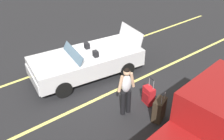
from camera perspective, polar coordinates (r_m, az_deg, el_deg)
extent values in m
plane|color=black|center=(9.80, -5.57, -1.07)|extent=(80.00, 80.00, 0.00)
cube|color=#EAE066|center=(10.73, -9.18, 1.85)|extent=(18.00, 0.12, 0.01)
cube|color=#EAE066|center=(8.82, -0.41, -5.22)|extent=(18.00, 0.12, 0.01)
cube|color=#EAE066|center=(7.42, 12.80, -15.24)|extent=(18.00, 0.12, 0.01)
cube|color=silver|center=(9.48, -5.76, 2.05)|extent=(4.30, 2.30, 0.64)
cube|color=silver|center=(9.15, -13.89, -0.87)|extent=(1.53, 1.83, 0.38)
cube|color=slate|center=(9.08, -8.86, 3.78)|extent=(0.39, 1.56, 0.31)
cube|color=black|center=(9.05, -3.74, 3.71)|extent=(0.19, 0.24, 0.22)
cube|color=black|center=(9.64, -5.73, 5.53)|extent=(0.19, 0.24, 0.22)
cube|color=silver|center=(10.04, 4.25, 7.82)|extent=(0.38, 1.51, 0.63)
cylinder|color=black|center=(8.65, -11.02, -4.29)|extent=(0.62, 0.30, 0.60)
cylinder|color=black|center=(9.96, -14.28, 0.61)|extent=(0.62, 0.30, 0.60)
cylinder|color=black|center=(9.55, 3.33, 0.20)|extent=(0.62, 0.30, 0.60)
cylinder|color=black|center=(10.75, -1.35, 4.19)|extent=(0.62, 0.30, 0.60)
cube|color=#2D2319|center=(7.71, 10.66, -8.86)|extent=(0.55, 0.44, 0.74)
cube|color=black|center=(7.78, 9.58, -8.83)|extent=(0.36, 0.16, 0.41)
cylinder|color=gray|center=(7.28, 11.25, -6.66)|extent=(0.03, 0.03, 0.27)
cylinder|color=gray|center=(7.48, 11.96, -5.53)|extent=(0.03, 0.03, 0.27)
cylinder|color=black|center=(7.29, 11.73, -5.25)|extent=(0.25, 0.13, 0.03)
sphere|color=black|center=(7.80, 10.68, -11.75)|extent=(0.04, 0.04, 0.04)
sphere|color=black|center=(8.04, 11.55, -10.26)|extent=(0.04, 0.04, 0.04)
cube|color=red|center=(8.29, 8.31, -5.74)|extent=(0.30, 0.43, 0.62)
cube|color=maroon|center=(8.26, 7.55, -6.28)|extent=(0.07, 0.32, 0.34)
cylinder|color=gray|center=(7.98, 9.42, -3.37)|extent=(0.02, 0.02, 0.32)
cylinder|color=gray|center=(8.12, 8.49, -2.58)|extent=(0.02, 0.02, 0.32)
cylinder|color=black|center=(7.96, 9.05, -2.05)|extent=(0.06, 0.22, 0.03)
sphere|color=black|center=(8.43, 9.22, -7.61)|extent=(0.04, 0.04, 0.04)
sphere|color=black|center=(8.60, 8.10, -6.58)|extent=(0.04, 0.04, 0.04)
cylinder|color=black|center=(7.74, 2.51, -7.62)|extent=(0.17, 0.17, 0.82)
cylinder|color=black|center=(7.83, 3.76, -7.14)|extent=(0.17, 0.17, 0.82)
ellipsoid|color=silver|center=(7.35, 3.30, -3.13)|extent=(0.35, 0.26, 0.60)
sphere|color=tan|center=(7.13, 3.40, -0.55)|extent=(0.21, 0.21, 0.21)
sphere|color=black|center=(7.10, 3.41, -0.23)|extent=(0.18, 0.18, 0.18)
cylinder|color=tan|center=(7.22, 1.95, -3.17)|extent=(0.20, 0.12, 0.53)
cylinder|color=tan|center=(7.41, 4.66, -2.25)|extent=(0.20, 0.12, 0.53)
cylinder|color=black|center=(7.93, 20.30, -9.01)|extent=(0.83, 0.37, 0.80)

